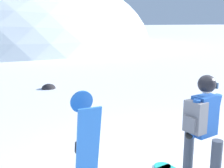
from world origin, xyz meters
TOP-DOWN VIEW (x-y plane):
  - ridge_peak_main at (0.43, 28.30)m, footprint 29.03×26.13m
  - snowboarder_main at (0.01, -0.15)m, footprint 0.64×1.82m
  - spare_snowboard at (-1.70, -0.06)m, footprint 0.28×0.33m
  - rock_dark at (-0.47, 7.28)m, footprint 0.52×0.44m

SIDE VIEW (x-z plane):
  - ridge_peak_main at x=0.43m, z-range -7.65..7.65m
  - rock_dark at x=-0.47m, z-range -0.18..0.18m
  - spare_snowboard at x=-1.70m, z-range 0.01..1.65m
  - snowboarder_main at x=0.01m, z-range 0.06..1.78m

